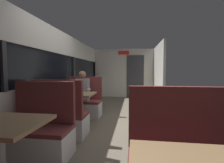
# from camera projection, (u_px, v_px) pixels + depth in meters

# --- Properties ---
(ground_plane) EXTENTS (3.30, 9.20, 0.02)m
(ground_plane) POSITION_uv_depth(u_px,v_px,m) (112.00, 127.00, 3.63)
(ground_plane) COLOR #665B4C
(carriage_window_panel_left) EXTENTS (0.09, 8.48, 2.30)m
(carriage_window_panel_left) POSITION_uv_depth(u_px,v_px,m) (51.00, 77.00, 3.75)
(carriage_window_panel_left) COLOR beige
(carriage_window_panel_left) RESTS_ON ground_plane
(carriage_end_bulkhead) EXTENTS (2.90, 0.11, 2.30)m
(carriage_end_bulkhead) POSITION_uv_depth(u_px,v_px,m) (125.00, 73.00, 7.70)
(carriage_end_bulkhead) COLOR beige
(carriage_end_bulkhead) RESTS_ON ground_plane
(carriage_aisle_panel_right) EXTENTS (0.08, 2.40, 2.30)m
(carriage_aisle_panel_right) POSITION_uv_depth(u_px,v_px,m) (159.00, 74.00, 6.33)
(carriage_aisle_panel_right) COLOR beige
(carriage_aisle_panel_right) RESTS_ON ground_plane
(bench_near_window_facing_entry) EXTENTS (0.95, 0.50, 1.10)m
(bench_near_window_facing_entry) POSITION_uv_depth(u_px,v_px,m) (40.00, 134.00, 2.35)
(bench_near_window_facing_entry) COLOR silver
(bench_near_window_facing_entry) RESTS_ON ground_plane
(dining_table_mid_window) EXTENTS (0.90, 0.70, 0.74)m
(dining_table_mid_window) POSITION_uv_depth(u_px,v_px,m) (75.00, 97.00, 3.74)
(dining_table_mid_window) COLOR #9E9EA3
(dining_table_mid_window) RESTS_ON ground_plane
(bench_mid_window_facing_end) EXTENTS (0.95, 0.50, 1.10)m
(bench_mid_window_facing_end) POSITION_uv_depth(u_px,v_px,m) (62.00, 119.00, 3.07)
(bench_mid_window_facing_end) COLOR silver
(bench_mid_window_facing_end) RESTS_ON ground_plane
(bench_mid_window_facing_entry) EXTENTS (0.95, 0.50, 1.10)m
(bench_mid_window_facing_entry) POSITION_uv_depth(u_px,v_px,m) (84.00, 104.00, 4.45)
(bench_mid_window_facing_entry) COLOR silver
(bench_mid_window_facing_entry) RESTS_ON ground_plane
(seated_passenger) EXTENTS (0.47, 0.55, 1.26)m
(seated_passenger) POSITION_uv_depth(u_px,v_px,m) (83.00, 97.00, 4.37)
(seated_passenger) COLOR #26262D
(seated_passenger) RESTS_ON ground_plane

